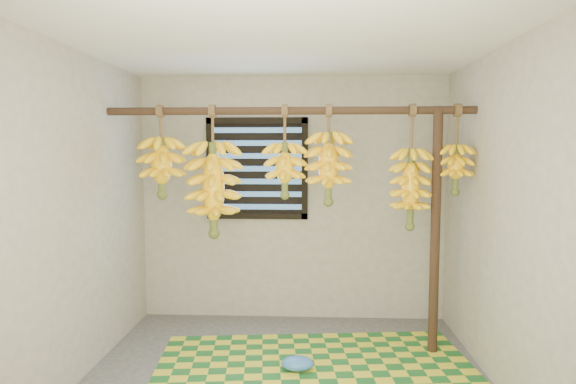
# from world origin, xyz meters

# --- Properties ---
(ceiling) EXTENTS (3.00, 3.00, 0.01)m
(ceiling) POSITION_xyz_m (0.00, 0.00, 2.40)
(ceiling) COLOR silver
(ceiling) RESTS_ON wall_back
(wall_back) EXTENTS (3.00, 0.01, 2.40)m
(wall_back) POSITION_xyz_m (0.00, 1.50, 1.20)
(wall_back) COLOR gray
(wall_back) RESTS_ON floor
(wall_left) EXTENTS (0.01, 3.00, 2.40)m
(wall_left) POSITION_xyz_m (-1.50, 0.00, 1.20)
(wall_left) COLOR gray
(wall_left) RESTS_ON floor
(wall_right) EXTENTS (0.01, 3.00, 2.40)m
(wall_right) POSITION_xyz_m (1.50, 0.00, 1.20)
(wall_right) COLOR gray
(wall_right) RESTS_ON floor
(window) EXTENTS (1.00, 0.04, 1.00)m
(window) POSITION_xyz_m (-0.35, 1.48, 1.50)
(window) COLOR black
(window) RESTS_ON wall_back
(hanging_pole) EXTENTS (3.00, 0.06, 0.06)m
(hanging_pole) POSITION_xyz_m (0.00, 0.70, 2.00)
(hanging_pole) COLOR #3B271B
(hanging_pole) RESTS_ON wall_left
(support_post) EXTENTS (0.08, 0.08, 2.00)m
(support_post) POSITION_xyz_m (1.20, 0.70, 1.00)
(support_post) COLOR #3B271B
(support_post) RESTS_ON floor
(plastic_bag) EXTENTS (0.25, 0.19, 0.10)m
(plastic_bag) POSITION_xyz_m (0.09, 0.29, 0.06)
(plastic_bag) COLOR #326CBB
(plastic_bag) RESTS_ON woven_mat
(banana_bunch_a) EXTENTS (0.34, 0.34, 0.76)m
(banana_bunch_a) POSITION_xyz_m (-1.06, 0.70, 1.54)
(banana_bunch_a) COLOR brown
(banana_bunch_a) RESTS_ON hanging_pole
(banana_bunch_b) EXTENTS (0.43, 0.43, 1.08)m
(banana_bunch_b) POSITION_xyz_m (-0.63, 0.70, 1.36)
(banana_bunch_b) COLOR brown
(banana_bunch_b) RESTS_ON hanging_pole
(banana_bunch_c) EXTENTS (0.33, 0.33, 0.76)m
(banana_bunch_c) POSITION_xyz_m (-0.03, 0.70, 1.52)
(banana_bunch_c) COLOR brown
(banana_bunch_c) RESTS_ON hanging_pole
(banana_bunch_d) EXTENTS (0.36, 0.36, 0.81)m
(banana_bunch_d) POSITION_xyz_m (0.32, 0.70, 1.53)
(banana_bunch_d) COLOR brown
(banana_bunch_d) RESTS_ON hanging_pole
(banana_bunch_e) EXTENTS (0.31, 0.31, 1.01)m
(banana_bunch_e) POSITION_xyz_m (0.99, 0.70, 1.37)
(banana_bunch_e) COLOR brown
(banana_bunch_e) RESTS_ON hanging_pole
(banana_bunch_f) EXTENTS (0.28, 0.28, 0.73)m
(banana_bunch_f) POSITION_xyz_m (1.35, 0.70, 1.53)
(banana_bunch_f) COLOR brown
(banana_bunch_f) RESTS_ON hanging_pole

